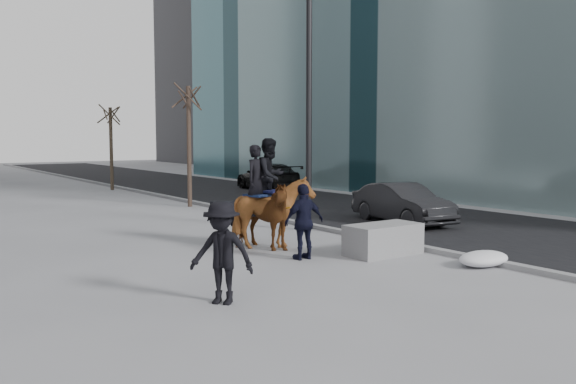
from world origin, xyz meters
TOP-DOWN VIEW (x-y plane):
  - ground at (0.00, 0.00)m, footprint 120.00×120.00m
  - road at (7.00, 10.00)m, footprint 8.00×90.00m
  - curb at (3.00, 10.00)m, footprint 0.25×90.00m
  - planter at (1.80, -0.22)m, footprint 1.86×0.94m
  - car_near at (6.02, 3.32)m, footprint 1.94×4.14m
  - car_far at (9.13, 16.21)m, footprint 2.70×5.14m
  - tree_near at (2.40, 11.63)m, footprint 1.20×1.20m
  - tree_far at (2.40, 21.08)m, footprint 1.20×1.20m
  - mounted_left at (-0.23, 2.11)m, footprint 1.43×2.20m
  - mounted_right at (0.15, 2.08)m, footprint 1.89×2.02m
  - feeder at (-0.09, 0.42)m, footprint 1.04×0.88m
  - camera_crew at (-3.45, -1.81)m, footprint 1.22×1.29m
  - lamppost at (2.60, 3.88)m, footprint 0.25×0.80m
  - snow_piles at (2.70, 2.75)m, footprint 1.30×11.92m

SIDE VIEW (x-z plane):
  - ground at x=0.00m, z-range 0.00..0.00m
  - road at x=7.00m, z-range 0.00..0.01m
  - curb at x=3.00m, z-range 0.00..0.12m
  - snow_piles at x=2.70m, z-range 0.00..0.33m
  - planter at x=1.80m, z-range 0.00..0.74m
  - car_near at x=6.02m, z-range 0.00..1.31m
  - car_far at x=9.13m, z-range 0.00..1.42m
  - feeder at x=-0.09m, z-range 0.00..1.76m
  - camera_crew at x=-3.45m, z-range 0.01..1.76m
  - mounted_left at x=-0.23m, z-range -0.34..2.29m
  - mounted_right at x=0.15m, z-range -0.28..2.51m
  - tree_far at x=2.40m, z-range 0.00..4.84m
  - tree_near at x=2.40m, z-range 0.00..5.37m
  - lamppost at x=2.60m, z-range 0.45..9.54m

